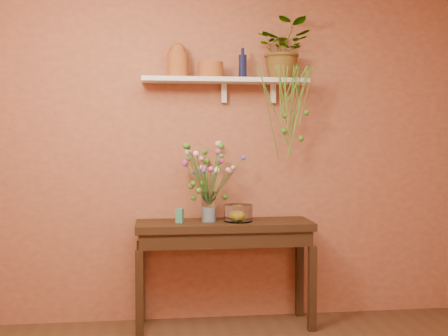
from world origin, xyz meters
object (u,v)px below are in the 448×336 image
object	(u,v)px
blue_bottle	(243,66)
bouquet	(207,167)
terracotta_jug	(178,61)
glass_bowl	(238,214)
glass_vase	(209,209)
sideboard	(224,237)
spider_plant	(284,50)

from	to	relation	value
blue_bottle	bouquet	xyz separation A→B (m)	(-0.29, -0.07, -0.78)
terracotta_jug	glass_bowl	bearing A→B (deg)	-13.35
bouquet	glass_bowl	distance (m)	0.44
bouquet	glass_vase	bearing A→B (deg)	-24.18
sideboard	bouquet	bearing A→B (deg)	171.61
terracotta_jug	blue_bottle	bearing A→B (deg)	-0.01
spider_plant	bouquet	world-z (taller)	spider_plant
bouquet	sideboard	bearing A→B (deg)	-8.39
blue_bottle	spider_plant	distance (m)	0.36
blue_bottle	glass_vase	xyz separation A→B (m)	(-0.28, -0.08, -1.11)
terracotta_jug	spider_plant	distance (m)	0.85
glass_vase	bouquet	world-z (taller)	bouquet
glass_bowl	blue_bottle	bearing A→B (deg)	65.75
sideboard	glass_bowl	distance (m)	0.21
blue_bottle	glass_vase	size ratio (longest dim) A/B	1.02
blue_bottle	spider_plant	size ratio (longest dim) A/B	0.51
terracotta_jug	glass_vase	bearing A→B (deg)	-19.06
spider_plant	glass_vase	xyz separation A→B (m)	(-0.61, -0.11, -1.25)
terracotta_jug	glass_bowl	size ratio (longest dim) A/B	1.21
bouquet	glass_bowl	world-z (taller)	bouquet
blue_bottle	glass_vase	world-z (taller)	blue_bottle
terracotta_jug	blue_bottle	size ratio (longest dim) A/B	1.13
glass_bowl	sideboard	bearing A→B (deg)	172.07
glass_vase	glass_bowl	world-z (taller)	glass_vase
sideboard	blue_bottle	size ratio (longest dim) A/B	5.77
blue_bottle	glass_vase	distance (m)	1.15
terracotta_jug	bouquet	size ratio (longest dim) A/B	0.52
terracotta_jug	bouquet	world-z (taller)	terracotta_jug
sideboard	spider_plant	size ratio (longest dim) A/B	2.92
glass_vase	terracotta_jug	bearing A→B (deg)	160.94
sideboard	glass_bowl	xyz separation A→B (m)	(0.11, -0.01, 0.18)
sideboard	glass_vase	distance (m)	0.25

